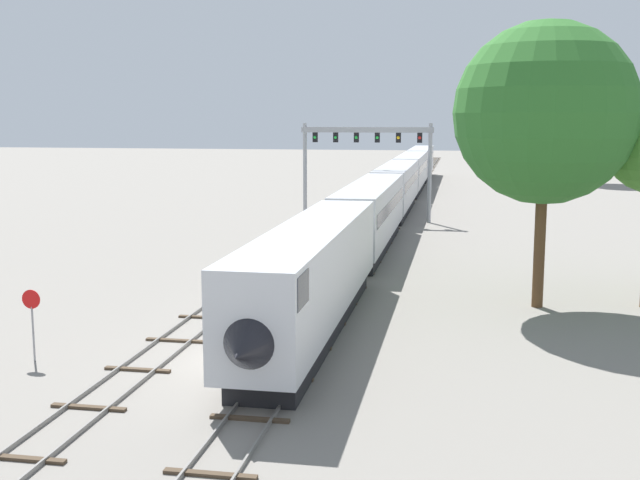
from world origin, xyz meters
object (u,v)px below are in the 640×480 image
signal_gantry (367,150)px  water_tower (560,59)px  trackside_tree_mid (545,113)px  stop_sign (32,315)px  passenger_train (397,187)px

signal_gantry → water_tower: (22.61, 53.82, 11.55)m
trackside_tree_mid → stop_sign: bearing=-147.7°
signal_gantry → stop_sign: 45.21m
passenger_train → trackside_tree_mid: (10.34, -38.54, 7.10)m
water_tower → trackside_tree_mid: (-10.02, -85.27, -8.43)m
water_tower → stop_sign: water_tower is taller
signal_gantry → stop_sign: signal_gantry is taller
stop_sign → trackside_tree_mid: trackside_tree_mid is taller
passenger_train → trackside_tree_mid: size_ratio=7.89×
water_tower → stop_sign: 103.97m
trackside_tree_mid → signal_gantry: bearing=111.8°
stop_sign → trackside_tree_mid: 25.30m
passenger_train → trackside_tree_mid: bearing=-75.0°
stop_sign → signal_gantry: bearing=80.1°
passenger_train → water_tower: water_tower is taller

